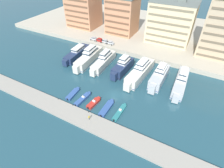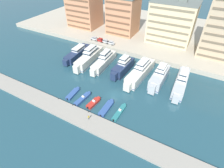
# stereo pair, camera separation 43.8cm
# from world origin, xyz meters

# --- Properties ---
(ground_plane) EXTENTS (400.00, 400.00, 0.00)m
(ground_plane) POSITION_xyz_m (0.00, 0.00, 0.00)
(ground_plane) COLOR #234C5B
(quay_promenade) EXTENTS (180.00, 70.00, 2.16)m
(quay_promenade) POSITION_xyz_m (0.00, 63.95, 1.08)
(quay_promenade) COLOR #BCB29E
(quay_promenade) RESTS_ON ground
(pier_dock) EXTENTS (120.00, 6.18, 0.70)m
(pier_dock) POSITION_xyz_m (0.00, -14.76, 0.35)
(pier_dock) COLOR #9E998E
(pier_dock) RESTS_ON ground
(yacht_navy_far_left) EXTENTS (5.34, 19.70, 6.49)m
(yacht_navy_far_left) POSITION_xyz_m (-28.94, 16.27, 1.92)
(yacht_navy_far_left) COLOR navy
(yacht_navy_far_left) RESTS_ON ground
(yacht_ivory_left) EXTENTS (5.60, 21.79, 8.82)m
(yacht_ivory_left) POSITION_xyz_m (-20.88, 14.90, 2.65)
(yacht_ivory_left) COLOR silver
(yacht_ivory_left) RESTS_ON ground
(yacht_ivory_mid_left) EXTENTS (4.90, 20.16, 8.22)m
(yacht_ivory_mid_left) POSITION_xyz_m (-13.46, 15.77, 2.35)
(yacht_ivory_mid_left) COLOR silver
(yacht_ivory_mid_left) RESTS_ON ground
(yacht_navy_center_left) EXTENTS (5.02, 16.29, 8.45)m
(yacht_navy_center_left) POSITION_xyz_m (-3.86, 15.33, 2.48)
(yacht_navy_center_left) COLOR navy
(yacht_navy_center_left) RESTS_ON ground
(yacht_ivory_center) EXTENTS (6.12, 22.54, 8.65)m
(yacht_ivory_center) POSITION_xyz_m (4.13, 15.11, 2.58)
(yacht_ivory_center) COLOR silver
(yacht_ivory_center) RESTS_ON ground
(yacht_silver_center_right) EXTENTS (4.67, 17.86, 8.86)m
(yacht_silver_center_right) POSITION_xyz_m (11.97, 15.59, 2.70)
(yacht_silver_center_right) COLOR silver
(yacht_silver_center_right) RESTS_ON ground
(yacht_silver_mid_right) EXTENTS (4.68, 20.90, 8.47)m
(yacht_silver_mid_right) POSITION_xyz_m (20.16, 16.66, 2.43)
(yacht_silver_mid_right) COLOR silver
(yacht_silver_mid_right) RESTS_ON ground
(motorboat_blue_far_left) EXTENTS (2.51, 7.42, 0.84)m
(motorboat_blue_far_left) POSITION_xyz_m (-13.34, -6.86, 0.39)
(motorboat_blue_far_left) COLOR #33569E
(motorboat_blue_far_left) RESTS_ON ground
(motorboat_blue_left) EXTENTS (2.28, 8.17, 1.54)m
(motorboat_blue_left) POSITION_xyz_m (-8.41, -7.56, 0.56)
(motorboat_blue_left) COLOR #33569E
(motorboat_blue_left) RESTS_ON ground
(motorboat_red_mid_left) EXTENTS (2.54, 6.49, 1.49)m
(motorboat_red_mid_left) POSITION_xyz_m (-3.95, -7.34, 0.52)
(motorboat_red_mid_left) COLOR red
(motorboat_red_mid_left) RESTS_ON ground
(motorboat_blue_center_left) EXTENTS (2.27, 8.39, 1.05)m
(motorboat_blue_center_left) POSITION_xyz_m (1.21, -7.32, 0.53)
(motorboat_blue_center_left) COLOR #33569E
(motorboat_blue_center_left) RESTS_ON ground
(motorboat_teal_center) EXTENTS (1.72, 8.49, 1.30)m
(motorboat_teal_center) POSITION_xyz_m (5.76, -6.74, 0.39)
(motorboat_teal_center) COLOR teal
(motorboat_teal_center) RESTS_ON ground
(car_silver_far_left) EXTENTS (4.10, 1.93, 1.80)m
(car_silver_far_left) POSITION_xyz_m (-29.53, 32.42, 3.14)
(car_silver_far_left) COLOR #B7BCC1
(car_silver_far_left) RESTS_ON quay_promenade
(car_red_left) EXTENTS (4.22, 2.17, 1.80)m
(car_red_left) POSITION_xyz_m (-25.84, 32.44, 3.14)
(car_red_left) COLOR red
(car_red_left) RESTS_ON quay_promenade
(car_silver_mid_left) EXTENTS (4.15, 2.02, 1.80)m
(car_silver_mid_left) POSITION_xyz_m (-22.49, 32.38, 3.14)
(car_silver_mid_left) COLOR #B7BCC1
(car_silver_mid_left) RESTS_ON quay_promenade
(car_silver_center_left) EXTENTS (4.19, 2.11, 1.80)m
(car_silver_center_left) POSITION_xyz_m (-19.11, 32.28, 3.14)
(car_silver_center_left) COLOR #B7BCC1
(car_silver_center_left) RESTS_ON quay_promenade
(apartment_block_far_left) EXTENTS (18.46, 15.05, 23.81)m
(apartment_block_far_left) POSITION_xyz_m (-46.58, 48.25, 13.12)
(apartment_block_far_left) COLOR tan
(apartment_block_far_left) RESTS_ON quay_promenade
(apartment_block_left) EXTENTS (15.97, 14.21, 21.94)m
(apartment_block_left) POSITION_xyz_m (-20.73, 49.39, 12.19)
(apartment_block_left) COLOR tan
(apartment_block_left) RESTS_ON quay_promenade
(apartment_block_mid_left) EXTENTS (22.13, 14.80, 22.34)m
(apartment_block_mid_left) POSITION_xyz_m (6.11, 50.42, 12.38)
(apartment_block_mid_left) COLOR beige
(apartment_block_mid_left) RESTS_ON quay_promenade
(pedestrian_near_edge) EXTENTS (0.30, 0.64, 1.68)m
(pedestrian_near_edge) POSITION_xyz_m (-1.10, -14.22, 1.70)
(pedestrian_near_edge) COLOR #4C515B
(pedestrian_near_edge) RESTS_ON pier_dock
(bollard_west) EXTENTS (0.20, 0.20, 0.61)m
(bollard_west) POSITION_xyz_m (-15.77, -11.92, 1.03)
(bollard_west) COLOR #2D2D33
(bollard_west) RESTS_ON pier_dock
(bollard_west_mid) EXTENTS (0.20, 0.20, 0.61)m
(bollard_west_mid) POSITION_xyz_m (-9.34, -11.92, 1.03)
(bollard_west_mid) COLOR #2D2D33
(bollard_west_mid) RESTS_ON pier_dock
(bollard_east_mid) EXTENTS (0.20, 0.20, 0.61)m
(bollard_east_mid) POSITION_xyz_m (-2.90, -11.92, 1.03)
(bollard_east_mid) COLOR #2D2D33
(bollard_east_mid) RESTS_ON pier_dock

